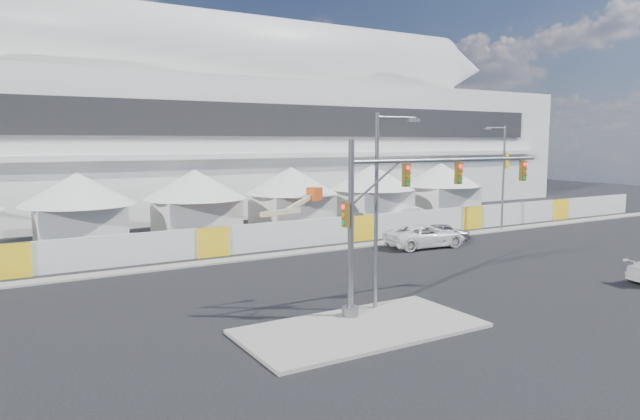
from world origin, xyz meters
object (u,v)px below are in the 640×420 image
lot_car_a (417,214)px  streetlight_curb (502,170)px  traffic_mast (397,214)px  sedan_silver (444,232)px  boom_lift (277,227)px  streetlight_median (381,197)px  pickup_curb (425,236)px

lot_car_a → streetlight_curb: bearing=-128.5°
lot_car_a → traffic_mast: bearing=168.5°
sedan_silver → boom_lift: 12.99m
traffic_mast → streetlight_median: streetlight_median is taller
lot_car_a → streetlight_median: bearing=167.1°
pickup_curb → traffic_mast: (-11.67, -11.39, 3.64)m
sedan_silver → lot_car_a: bearing=-14.2°
lot_car_a → pickup_curb: bearing=173.1°
sedan_silver → streetlight_curb: streetlight_curb is taller
lot_car_a → streetlight_curb: size_ratio=0.50×
sedan_silver → streetlight_curb: bearing=-65.6°
sedan_silver → boom_lift: (-11.07, 6.78, 0.35)m
lot_car_a → streetlight_median: (-20.11, -21.18, 4.47)m
lot_car_a → streetlight_curb: 9.30m
lot_car_a → boom_lift: (-15.93, -2.23, 0.29)m
sedan_silver → streetlight_median: size_ratio=0.46×
sedan_silver → streetlight_curb: (7.76, 1.41, 4.55)m
pickup_curb → boom_lift: bearing=51.1°
streetlight_median → sedan_silver: bearing=38.6°
lot_car_a → traffic_mast: size_ratio=0.39×
traffic_mast → streetlight_curb: streetlight_curb is taller
streetlight_curb → boom_lift: size_ratio=1.15×
boom_lift → traffic_mast: bearing=-117.5°
lot_car_a → boom_lift: 16.09m
traffic_mast → sedan_silver: bearing=40.7°
streetlight_median → boom_lift: (4.18, 18.95, -4.18)m
lot_car_a → traffic_mast: (-19.55, -21.67, 3.74)m
sedan_silver → traffic_mast: 19.76m
traffic_mast → boom_lift: 20.07m
sedan_silver → lot_car_a: lot_car_a is taller
traffic_mast → streetlight_curb: (22.46, 14.07, 0.76)m
traffic_mast → streetlight_median: 1.04m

